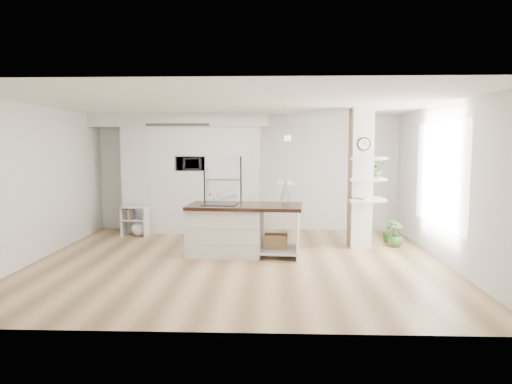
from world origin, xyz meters
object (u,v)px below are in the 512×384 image
kitchen_island (232,228)px  refrigerator (224,194)px  bookshelf (136,223)px  floor_plant_a (388,231)px

kitchen_island → refrigerator: bearing=104.2°
kitchen_island → bookshelf: kitchen_island is taller
refrigerator → bookshelf: bearing=-163.1°
bookshelf → floor_plant_a: size_ratio=1.45×
bookshelf → refrigerator: bearing=21.6°
bookshelf → kitchen_island: bearing=-30.3°
refrigerator → kitchen_island: refrigerator is taller
refrigerator → bookshelf: refrigerator is taller
kitchen_island → bookshelf: size_ratio=3.23×
bookshelf → floor_plant_a: bearing=0.2°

